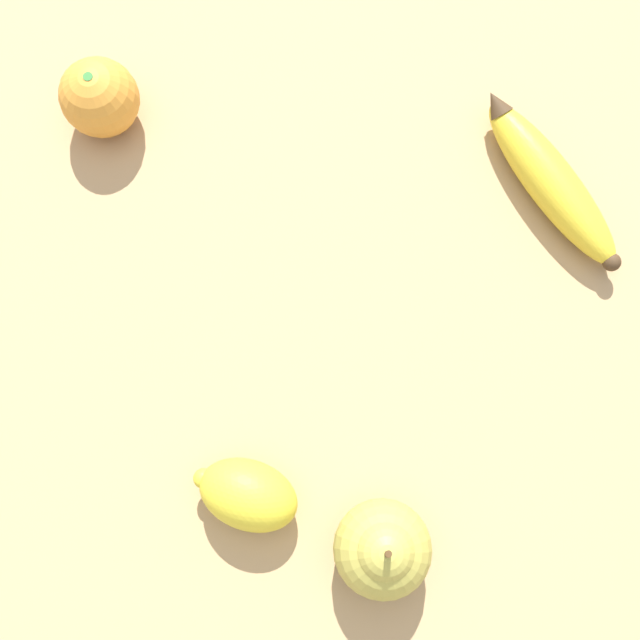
# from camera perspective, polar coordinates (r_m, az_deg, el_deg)

# --- Properties ---
(ground_plane) EXTENTS (3.00, 3.00, 0.00)m
(ground_plane) POSITION_cam_1_polar(r_m,az_deg,el_deg) (0.68, 4.02, 7.01)
(ground_plane) COLOR tan
(banana) EXTENTS (0.06, 0.20, 0.04)m
(banana) POSITION_cam_1_polar(r_m,az_deg,el_deg) (0.70, 17.11, 10.13)
(banana) COLOR yellow
(banana) RESTS_ON ground_plane
(orange) EXTENTS (0.07, 0.07, 0.07)m
(orange) POSITION_cam_1_polar(r_m,az_deg,el_deg) (0.72, -16.44, 15.94)
(orange) COLOR orange
(orange) RESTS_ON ground_plane
(pear) EXTENTS (0.08, 0.08, 0.10)m
(pear) POSITION_cam_1_polar(r_m,az_deg,el_deg) (0.60, 4.82, -17.02)
(pear) COLOR #B7AD47
(pear) RESTS_ON ground_plane
(lemon) EXTENTS (0.10, 0.10, 0.05)m
(lemon) POSITION_cam_1_polar(r_m,az_deg,el_deg) (0.61, -5.53, -13.09)
(lemon) COLOR yellow
(lemon) RESTS_ON ground_plane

